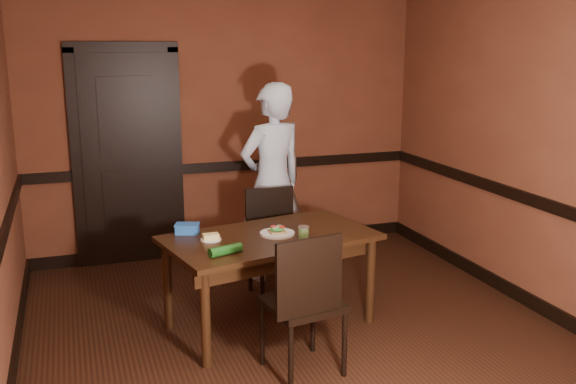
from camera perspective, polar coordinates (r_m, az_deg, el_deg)
floor at (r=4.86m, az=1.38°, el=-13.06°), size 4.00×4.50×0.01m
wall_back at (r=6.56m, az=-5.46°, el=6.16°), size 4.00×0.02×2.70m
wall_front at (r=2.52m, az=19.85°, el=-6.21°), size 4.00×0.02×2.70m
wall_right at (r=5.45m, az=21.62°, el=3.85°), size 0.02×4.50×2.70m
dado_back at (r=6.62m, az=-5.35°, el=2.28°), size 4.00×0.03×0.10m
dado_right at (r=5.53m, az=21.11°, el=-0.76°), size 0.03×4.50×0.10m
baseboard_back at (r=6.82m, az=-5.19°, el=-4.66°), size 4.00×0.03×0.12m
baseboard_left at (r=4.61m, az=-23.32°, el=-14.95°), size 0.03×4.50×0.12m
baseboard_right at (r=5.78m, az=20.41°, el=-8.87°), size 0.03×4.50×0.12m
door at (r=6.40m, az=-14.07°, el=3.32°), size 1.05×0.07×2.20m
dining_table at (r=4.97m, az=-1.60°, el=-7.88°), size 1.70×1.17×0.73m
chair_far at (r=5.48m, az=-1.02°, el=-4.74°), size 0.43×0.43×0.92m
chair_near at (r=4.26m, az=1.31°, el=-9.67°), size 0.53×0.53×0.99m
person at (r=5.82m, az=-1.40°, el=0.85°), size 0.76×0.61×1.81m
sandwich_plate at (r=4.86m, az=-0.96°, el=-3.60°), size 0.26×0.26×0.07m
sauce_jar at (r=4.75m, az=1.40°, el=-3.60°), size 0.08×0.08×0.10m
cheese_saucer at (r=4.76m, az=-6.88°, el=-4.05°), size 0.15×0.15×0.05m
food_tub at (r=4.94m, az=-8.94°, el=-3.23°), size 0.21×0.18×0.08m
wrapped_veg at (r=4.42m, az=-5.59°, el=-5.17°), size 0.25×0.14×0.07m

